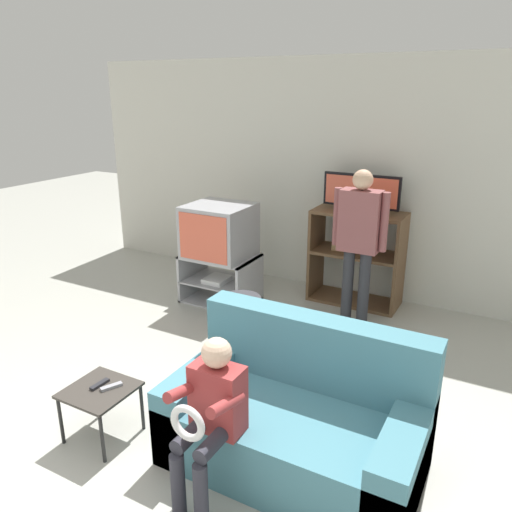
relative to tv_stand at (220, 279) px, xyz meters
name	(u,v)px	position (x,y,z in m)	size (l,w,h in m)	color
wall_back	(330,178)	(0.87, 0.98, 1.04)	(6.40, 0.06, 2.60)	beige
tv_stand	(220,279)	(0.00, 0.00, 0.00)	(0.78, 0.56, 0.53)	#A8A8AD
television_main	(219,231)	(0.01, -0.02, 0.55)	(0.66, 0.63, 0.57)	#9E9EA3
media_shelf	(356,257)	(1.32, 0.69, 0.27)	(0.97, 0.45, 1.03)	brown
television_flat	(361,194)	(1.32, 0.71, 0.95)	(0.82, 0.20, 0.39)	black
folding_stool	(241,308)	(0.83, -0.96, 0.20)	(0.39, 0.44, 0.57)	black
snack_table	(100,395)	(0.54, -2.33, 0.06)	(0.42, 0.42, 0.37)	#38332D
remote_control_black	(100,384)	(0.52, -2.30, 0.12)	(0.04, 0.14, 0.02)	#232328
remote_control_white	(111,387)	(0.61, -2.29, 0.12)	(0.04, 0.14, 0.02)	gray
couch	(297,420)	(1.79, -1.91, 0.03)	(1.55, 0.86, 0.88)	teal
person_standing_adult	(359,235)	(1.50, 0.13, 0.68)	(0.53, 0.20, 1.56)	#2D2D33
person_seated_child	(210,410)	(1.48, -2.41, 0.32)	(0.33, 0.43, 0.98)	#2D2D38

